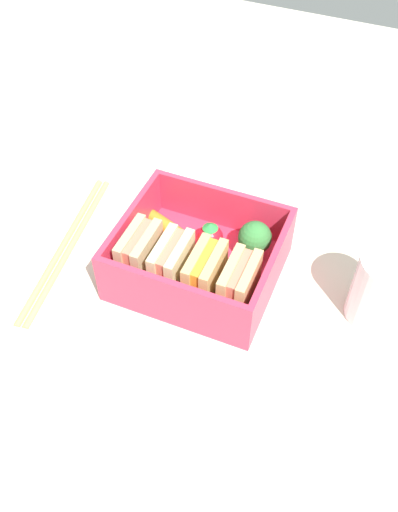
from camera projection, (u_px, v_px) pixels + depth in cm
name	position (u px, v px, depth cm)	size (l,w,h in cm)	color
ground_plane	(199.00, 280.00, 58.74)	(120.00, 120.00, 2.00)	beige
bento_tray	(199.00, 270.00, 57.54)	(15.37, 13.59, 1.20)	#E1304D
bento_rim	(199.00, 250.00, 55.28)	(15.37, 13.59, 4.86)	#E1304D
sandwich_left	(239.00, 285.00, 52.28)	(2.61, 5.31, 5.05)	tan
sandwich_center_left	(205.00, 274.00, 53.15)	(2.61, 5.31, 5.05)	tan
sandwich_center	(172.00, 263.00, 54.02)	(2.61, 5.31, 5.05)	#D1BF8C
sandwich_center_right	(140.00, 253.00, 54.88)	(2.61, 5.31, 5.05)	tan
broccoli_floret	(255.00, 238.00, 56.04)	(3.35, 3.35, 4.37)	#86C46B
strawberry_far_left	(209.00, 236.00, 57.83)	(2.66, 2.66, 3.26)	red
carrot_stick_far_left	(168.00, 228.00, 59.55)	(1.54, 1.54, 5.35)	orange
chopstick_pair	(66.00, 245.00, 60.16)	(4.45, 21.28, 0.70)	tan
drinking_glass	(382.00, 289.00, 51.83)	(5.51, 5.51, 7.62)	white
folded_napkin	(226.00, 165.00, 69.17)	(15.22, 9.22, 0.40)	silver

